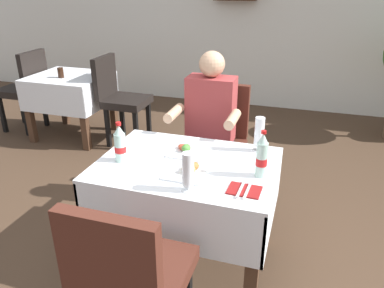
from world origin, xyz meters
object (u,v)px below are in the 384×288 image
object	(u,v)px
chair_near_camera_side	(131,276)
background_dining_table	(71,92)
cola_bottle_primary	(262,157)
chair_far_diner_seat	(218,139)
background_chair_right	(119,95)
beer_glass_middle	(188,172)
background_table_tumbler	(61,73)
plate_far_diner	(187,150)
seated_diner_far	(209,125)
napkin_cutlery_set	(244,190)
beer_glass_left	(259,133)
background_chair_left	(25,86)
cola_bottle_secondary	(120,144)
plate_near_camera	(188,171)
main_dining_table	(187,188)

from	to	relation	value
chair_near_camera_side	background_dining_table	size ratio (longest dim) A/B	1.18
background_dining_table	cola_bottle_primary	bearing A→B (deg)	-35.12
chair_far_diner_seat	background_chair_right	world-z (taller)	same
beer_glass_middle	background_table_tumbler	xyz separation A→B (m)	(-2.07, 1.84, -0.05)
plate_far_diner	background_dining_table	xyz separation A→B (m)	(-1.91, 1.51, -0.21)
seated_diner_far	napkin_cutlery_set	size ratio (longest dim) A/B	6.57
background_table_tumbler	background_chair_right	bearing A→B (deg)	9.43
plate_far_diner	beer_glass_left	xyz separation A→B (m)	(0.42, 0.16, 0.11)
background_dining_table	background_chair_left	bearing A→B (deg)	180.00
beer_glass_left	beer_glass_middle	size ratio (longest dim) A/B	1.04
background_table_tumbler	beer_glass_left	bearing A→B (deg)	-27.95
background_table_tumbler	beer_glass_middle	bearing A→B (deg)	-41.69
beer_glass_middle	background_chair_right	world-z (taller)	background_chair_right
beer_glass_middle	background_chair_right	xyz separation A→B (m)	(-1.43, 1.95, -0.28)
cola_bottle_secondary	napkin_cutlery_set	size ratio (longest dim) A/B	1.29
plate_near_camera	background_chair_right	world-z (taller)	background_chair_right
cola_bottle_primary	napkin_cutlery_set	size ratio (longest dim) A/B	1.43
chair_far_diner_seat	seated_diner_far	bearing A→B (deg)	-113.67
beer_glass_left	background_dining_table	size ratio (longest dim) A/B	0.27
plate_near_camera	cola_bottle_secondary	xyz separation A→B (m)	(-0.44, 0.03, 0.09)
seated_diner_far	beer_glass_left	bearing A→B (deg)	-41.35
chair_near_camera_side	napkin_cutlery_set	world-z (taller)	chair_near_camera_side
main_dining_table	background_chair_left	world-z (taller)	background_chair_left
main_dining_table	background_chair_left	size ratio (longest dim) A/B	1.09
napkin_cutlery_set	main_dining_table	bearing A→B (deg)	150.73
beer_glass_left	background_chair_right	size ratio (longest dim) A/B	0.23
napkin_cutlery_set	background_table_tumbler	world-z (taller)	background_table_tumbler
background_chair_right	chair_far_diner_seat	bearing A→B (deg)	-33.07
beer_glass_left	cola_bottle_secondary	distance (m)	0.86
plate_near_camera	background_table_tumbler	distance (m)	2.62
main_dining_table	background_chair_right	distance (m)	2.12
chair_near_camera_side	napkin_cutlery_set	distance (m)	0.71
plate_near_camera	background_table_tumbler	size ratio (longest dim) A/B	2.02
plate_far_diner	beer_glass_left	size ratio (longest dim) A/B	1.02
cola_bottle_primary	background_chair_right	world-z (taller)	cola_bottle_primary
chair_near_camera_side	seated_diner_far	distance (m)	1.47
background_chair_right	cola_bottle_primary	bearing A→B (deg)	-43.53
napkin_cutlery_set	plate_far_diner	bearing A→B (deg)	140.57
cola_bottle_primary	background_table_tumbler	size ratio (longest dim) A/B	2.49
seated_diner_far	background_chair_right	world-z (taller)	seated_diner_far
chair_far_diner_seat	background_dining_table	size ratio (longest dim) A/B	1.18
main_dining_table	background_table_tumbler	distance (m)	2.51
chair_far_diner_seat	beer_glass_middle	distance (m)	1.13
chair_near_camera_side	background_chair_left	size ratio (longest dim) A/B	1.00
seated_diner_far	plate_near_camera	xyz separation A→B (m)	(0.10, -0.80, 0.03)
cola_bottle_secondary	background_chair_right	world-z (taller)	cola_bottle_secondary
beer_glass_left	cola_bottle_secondary	xyz separation A→B (m)	(-0.77, -0.39, -0.01)
chair_far_diner_seat	cola_bottle_secondary	distance (m)	1.00
seated_diner_far	background_table_tumbler	xyz separation A→B (m)	(-1.92, 0.87, 0.07)
main_dining_table	cola_bottle_secondary	size ratio (longest dim) A/B	4.28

